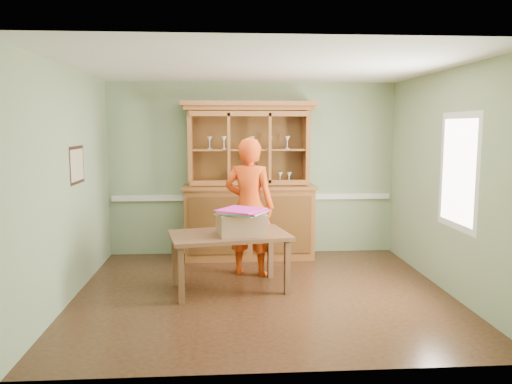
{
  "coord_description": "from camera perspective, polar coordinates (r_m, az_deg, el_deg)",
  "views": [
    {
      "loc": [
        -0.48,
        -5.85,
        2.0
      ],
      "look_at": [
        -0.06,
        0.4,
        1.19
      ],
      "focal_mm": 35.0,
      "sensor_mm": 36.0,
      "label": 1
    }
  ],
  "objects": [
    {
      "name": "wall_back",
      "position": [
        7.89,
        -0.38,
        2.65
      ],
      "size": [
        4.5,
        0.0,
        4.5
      ],
      "primitive_type": "plane",
      "rotation": [
        1.57,
        0.0,
        0.0
      ],
      "color": "gray",
      "rests_on": "floor"
    },
    {
      "name": "kite_stack",
      "position": [
        5.97,
        -1.53,
        -2.26
      ],
      "size": [
        0.65,
        0.65,
        0.05
      ],
      "rotation": [
        0.0,
        0.0,
        1.06
      ],
      "color": "yellow",
      "rests_on": "cardboard_box"
    },
    {
      "name": "chair_rail",
      "position": [
        7.91,
        -0.36,
        -0.61
      ],
      "size": [
        4.41,
        0.05,
        0.08
      ],
      "primitive_type": "cube",
      "color": "white",
      "rests_on": "wall_back"
    },
    {
      "name": "wall_right",
      "position": [
        6.49,
        21.04,
        1.13
      ],
      "size": [
        0.0,
        4.0,
        4.0
      ],
      "primitive_type": "plane",
      "rotation": [
        1.57,
        0.0,
        -1.57
      ],
      "color": "gray",
      "rests_on": "floor"
    },
    {
      "name": "person",
      "position": [
        6.74,
        -0.76,
        -1.7
      ],
      "size": [
        0.79,
        0.64,
        1.87
      ],
      "primitive_type": "imported",
      "rotation": [
        0.0,
        0.0,
        2.82
      ],
      "color": "#DC410D",
      "rests_on": "floor"
    },
    {
      "name": "dining_table",
      "position": [
        6.16,
        -3.08,
        -5.51
      ],
      "size": [
        1.56,
        1.12,
        0.71
      ],
      "rotation": [
        0.0,
        0.0,
        0.2
      ],
      "color": "brown",
      "rests_on": "floor"
    },
    {
      "name": "ceiling",
      "position": [
        5.91,
        0.83,
        14.18
      ],
      "size": [
        4.5,
        4.5,
        0.0
      ],
      "primitive_type": "plane",
      "rotation": [
        3.14,
        0.0,
        0.0
      ],
      "color": "white",
      "rests_on": "wall_back"
    },
    {
      "name": "framed_map",
      "position": [
        6.41,
        -19.74,
        2.92
      ],
      "size": [
        0.03,
        0.6,
        0.46
      ],
      "color": "black",
      "rests_on": "wall_left"
    },
    {
      "name": "wall_front",
      "position": [
        3.93,
        3.18,
        -2.14
      ],
      "size": [
        4.5,
        0.0,
        4.5
      ],
      "primitive_type": "plane",
      "rotation": [
        -1.57,
        0.0,
        0.0
      ],
      "color": "gray",
      "rests_on": "floor"
    },
    {
      "name": "china_hutch",
      "position": [
        7.68,
        -0.81,
        -1.35
      ],
      "size": [
        2.03,
        0.67,
        2.39
      ],
      "color": "brown",
      "rests_on": "floor"
    },
    {
      "name": "wall_left",
      "position": [
        6.15,
        -20.6,
        0.84
      ],
      "size": [
        0.0,
        4.0,
        4.0
      ],
      "primitive_type": "plane",
      "rotation": [
        1.57,
        0.0,
        1.57
      ],
      "color": "gray",
      "rests_on": "floor"
    },
    {
      "name": "floor",
      "position": [
        6.2,
        0.78,
        -11.44
      ],
      "size": [
        4.5,
        4.5,
        0.0
      ],
      "primitive_type": "plane",
      "color": "#4D2A18",
      "rests_on": "ground"
    },
    {
      "name": "cardboard_box",
      "position": [
        6.04,
        -1.65,
        -3.67
      ],
      "size": [
        0.63,
        0.53,
        0.26
      ],
      "primitive_type": "cube",
      "rotation": [
        0.0,
        0.0,
        0.16
      ],
      "color": "#92694B",
      "rests_on": "dining_table"
    },
    {
      "name": "window_panel",
      "position": [
        6.19,
        22.09,
        2.21
      ],
      "size": [
        0.03,
        0.96,
        1.36
      ],
      "color": "white",
      "rests_on": "wall_right"
    }
  ]
}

